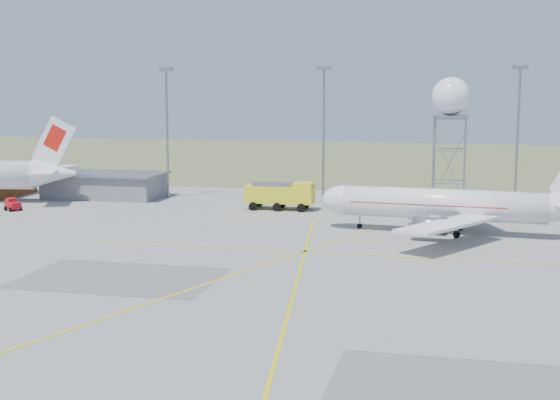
% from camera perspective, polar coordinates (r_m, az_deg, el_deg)
% --- Properties ---
extents(ground, '(400.00, 400.00, 0.00)m').
position_cam_1_polar(ground, '(53.63, 1.47, -10.64)').
color(ground, '#A2A39D').
rests_on(ground, ground).
extents(grass_strip, '(400.00, 120.00, 0.03)m').
position_cam_1_polar(grass_strip, '(190.79, 9.98, 2.88)').
color(grass_strip, '#536739').
rests_on(grass_strip, ground).
extents(building_grey, '(19.00, 10.00, 3.90)m').
position_cam_1_polar(building_grey, '(127.33, -12.71, 1.08)').
color(building_grey, gray).
rests_on(building_grey, ground).
extents(mast_a, '(2.20, 0.50, 20.50)m').
position_cam_1_polar(mast_a, '(124.34, -8.28, 5.70)').
color(mast_a, gray).
rests_on(mast_a, ground).
extents(mast_b, '(2.20, 0.50, 20.50)m').
position_cam_1_polar(mast_b, '(117.59, 3.21, 5.63)').
color(mast_b, gray).
rests_on(mast_b, ground).
extents(mast_c, '(2.20, 0.50, 20.50)m').
position_cam_1_polar(mast_c, '(116.11, 17.01, 5.26)').
color(mast_c, gray).
rests_on(mast_c, ground).
extents(airliner_main, '(32.80, 31.79, 11.16)m').
position_cam_1_polar(airliner_main, '(95.18, 12.21, -0.38)').
color(airliner_main, white).
rests_on(airliner_main, ground).
extents(radar_tower, '(5.19, 5.19, 18.79)m').
position_cam_1_polar(radar_tower, '(109.46, 12.31, 4.47)').
color(radar_tower, gray).
rests_on(radar_tower, ground).
extents(fire_truck, '(9.87, 4.03, 3.93)m').
position_cam_1_polar(fire_truck, '(111.62, 0.11, 0.26)').
color(fire_truck, yellow).
rests_on(fire_truck, ground).
extents(baggage_tug, '(2.72, 2.64, 1.76)m').
position_cam_1_polar(baggage_tug, '(117.21, -18.95, -0.41)').
color(baggage_tug, red).
rests_on(baggage_tug, ground).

